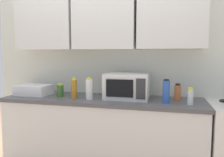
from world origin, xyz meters
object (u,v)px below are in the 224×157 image
object	(u,v)px
bottle_amber_vinegar	(74,89)
bottle_spice_jar	(178,92)
dish_rack	(34,90)
bottle_blue_cleaner	(166,91)
bottle_green_oil	(60,90)
microwave	(127,86)
bottle_white_jar	(89,89)
bottle_clear_tall	(190,97)

from	to	relation	value
bottle_amber_vinegar	bottle_spice_jar	distance (m)	1.14
dish_rack	bottle_blue_cleaner	distance (m)	1.58
bottle_blue_cleaner	bottle_spice_jar	size ratio (longest dim) A/B	1.34
bottle_blue_cleaner	bottle_spice_jar	xyz separation A→B (m)	(0.12, 0.18, -0.03)
dish_rack	bottle_green_oil	world-z (taller)	bottle_green_oil
bottle_green_oil	bottle_spice_jar	bearing A→B (deg)	4.27
bottle_green_oil	bottle_spice_jar	xyz separation A→B (m)	(1.33, 0.10, 0.02)
microwave	bottle_blue_cleaner	world-z (taller)	microwave
microwave	bottle_white_jar	xyz separation A→B (m)	(-0.40, -0.14, -0.03)
bottle_clear_tall	microwave	bearing A→B (deg)	165.98
microwave	bottle_white_jar	world-z (taller)	microwave
bottle_green_oil	bottle_clear_tall	xyz separation A→B (m)	(1.44, -0.10, 0.01)
microwave	bottle_white_jar	distance (m)	0.42
bottle_amber_vinegar	bottle_white_jar	xyz separation A→B (m)	(0.19, -0.01, 0.00)
bottle_blue_cleaner	bottle_spice_jar	bearing A→B (deg)	56.12
bottle_amber_vinegar	bottle_spice_jar	size ratio (longest dim) A/B	1.28
bottle_amber_vinegar	bottle_clear_tall	xyz separation A→B (m)	(1.24, -0.04, -0.03)
bottle_spice_jar	bottle_white_jar	size ratio (longest dim) A/B	0.76
bottle_amber_vinegar	bottle_clear_tall	distance (m)	1.24
bottle_clear_tall	bottle_blue_cleaner	world-z (taller)	bottle_blue_cleaner
bottle_spice_jar	bottle_white_jar	distance (m)	0.96
bottle_amber_vinegar	bottle_clear_tall	bearing A→B (deg)	-1.63
bottle_clear_tall	bottle_spice_jar	world-z (taller)	bottle_spice_jar
bottle_amber_vinegar	bottle_blue_cleaner	size ratio (longest dim) A/B	0.95
bottle_green_oil	bottle_blue_cleaner	world-z (taller)	bottle_blue_cleaner
bottle_white_jar	bottle_green_oil	bearing A→B (deg)	169.24
dish_rack	bottle_blue_cleaner	world-z (taller)	bottle_blue_cleaner
bottle_green_oil	bottle_clear_tall	bearing A→B (deg)	-3.82
bottle_blue_cleaner	bottle_white_jar	xyz separation A→B (m)	(-0.82, 0.00, -0.01)
bottle_clear_tall	bottle_white_jar	xyz separation A→B (m)	(-1.05, 0.02, 0.03)
bottle_green_oil	bottle_spice_jar	world-z (taller)	bottle_spice_jar
bottle_blue_cleaner	dish_rack	bearing A→B (deg)	176.28
dish_rack	bottle_amber_vinegar	bearing A→B (deg)	-8.62
bottle_amber_vinegar	microwave	bearing A→B (deg)	12.41
bottle_amber_vinegar	dish_rack	bearing A→B (deg)	171.38
dish_rack	bottle_clear_tall	bearing A→B (deg)	-3.84
microwave	bottle_white_jar	size ratio (longest dim) A/B	2.01
bottle_blue_cleaner	bottle_white_jar	world-z (taller)	bottle_blue_cleaner
dish_rack	bottle_amber_vinegar	world-z (taller)	bottle_amber_vinegar
dish_rack	bottle_spice_jar	distance (m)	1.70
bottle_green_oil	dish_rack	bearing A→B (deg)	176.05
dish_rack	bottle_spice_jar	bearing A→B (deg)	2.50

